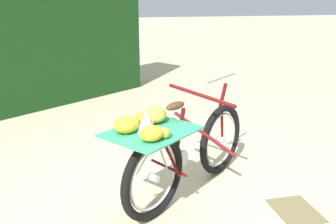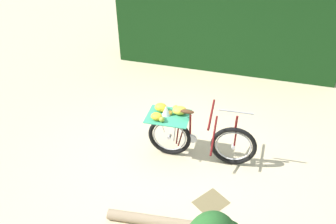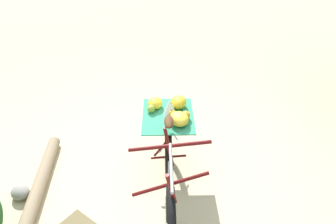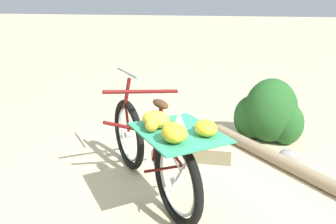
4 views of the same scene
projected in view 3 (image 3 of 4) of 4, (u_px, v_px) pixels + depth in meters
ground_plane at (163, 179)px, 3.57m from camera, size 60.00×60.00×0.00m
bicycle at (170, 163)px, 3.09m from camera, size 1.34×1.58×1.03m
fallen_log at (36, 196)px, 3.26m from camera, size 1.36×1.48×0.14m
path_stone at (20, 192)px, 3.31m from camera, size 0.22×0.18×0.14m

